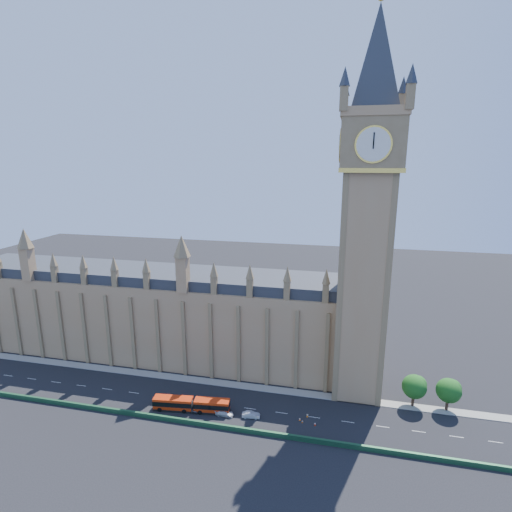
% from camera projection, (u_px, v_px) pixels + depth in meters
% --- Properties ---
extents(ground, '(400.00, 400.00, 0.00)m').
position_uv_depth(ground, '(205.00, 402.00, 102.65)').
color(ground, black).
rests_on(ground, ground).
extents(palace_westminster, '(120.00, 20.00, 28.00)m').
position_uv_depth(palace_westminster, '(152.00, 313.00, 125.50)').
color(palace_westminster, '#AA8052').
rests_on(palace_westminster, ground).
extents(elizabeth_tower, '(20.59, 20.59, 105.00)m').
position_uv_depth(elizabeth_tower, '(369.00, 187.00, 94.94)').
color(elizabeth_tower, '#AA8052').
rests_on(elizabeth_tower, ground).
extents(bridge_parapet, '(160.00, 0.60, 1.20)m').
position_uv_depth(bridge_parapet, '(192.00, 422.00, 93.97)').
color(bridge_parapet, '#1E4C2D').
rests_on(bridge_parapet, ground).
extents(kerb_north, '(160.00, 3.00, 0.16)m').
position_uv_depth(kerb_north, '(216.00, 382.00, 111.64)').
color(kerb_north, gray).
rests_on(kerb_north, ground).
extents(tree_east_near, '(6.00, 6.00, 8.50)m').
position_uv_depth(tree_east_near, '(415.00, 386.00, 99.83)').
color(tree_east_near, '#382619').
rests_on(tree_east_near, ground).
extents(tree_east_far, '(6.00, 6.00, 8.50)m').
position_uv_depth(tree_east_far, '(450.00, 390.00, 98.14)').
color(tree_east_far, '#382619').
rests_on(tree_east_far, ground).
extents(red_bus, '(19.28, 4.94, 3.25)m').
position_uv_depth(red_bus, '(191.00, 404.00, 98.99)').
color(red_bus, red).
rests_on(red_bus, ground).
extents(car_grey, '(4.21, 1.90, 1.41)m').
position_uv_depth(car_grey, '(191.00, 409.00, 98.74)').
color(car_grey, '#43464B').
rests_on(car_grey, ground).
extents(car_silver, '(4.53, 2.08, 1.44)m').
position_uv_depth(car_silver, '(251.00, 415.00, 96.50)').
color(car_silver, '#B8BBC0').
rests_on(car_silver, ground).
extents(car_white, '(4.54, 1.89, 1.31)m').
position_uv_depth(car_white, '(225.00, 413.00, 97.24)').
color(car_white, silver).
rests_on(car_white, ground).
extents(cone_a, '(0.53, 0.53, 0.71)m').
position_uv_depth(cone_a, '(315.00, 424.00, 93.71)').
color(cone_a, black).
rests_on(cone_a, ground).
extents(cone_b, '(0.45, 0.45, 0.62)m').
position_uv_depth(cone_b, '(302.00, 421.00, 94.70)').
color(cone_b, black).
rests_on(cone_b, ground).
extents(cone_c, '(0.53, 0.53, 0.80)m').
position_uv_depth(cone_c, '(307.00, 415.00, 96.82)').
color(cone_c, black).
rests_on(cone_c, ground).
extents(cone_d, '(0.45, 0.45, 0.68)m').
position_uv_depth(cone_d, '(300.00, 419.00, 95.47)').
color(cone_d, black).
rests_on(cone_d, ground).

